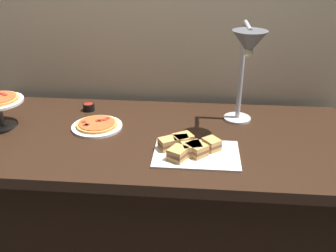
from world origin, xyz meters
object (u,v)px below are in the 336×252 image
Objects in this scene: sandwich_platter at (191,149)px; sauce_cup_near at (89,107)px; pizza_plate_front at (97,125)px; heat_lamp at (247,53)px.

sandwich_platter reaches higher than sauce_cup_near.
sandwich_platter is 0.71m from sauce_cup_near.
pizza_plate_front is 0.52m from sandwich_platter.
pizza_plate_front is at bearing -64.27° from sauce_cup_near.
heat_lamp is at bearing 43.98° from sandwich_platter.
heat_lamp is 8.21× the size of sauce_cup_near.
heat_lamp is 0.49m from sandwich_platter.
sauce_cup_near is at bearing 165.90° from heat_lamp.
heat_lamp is 2.03× the size of pizza_plate_front.
heat_lamp is at bearing 0.35° from pizza_plate_front.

